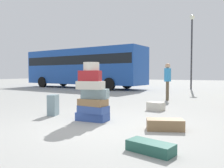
{
  "coord_description": "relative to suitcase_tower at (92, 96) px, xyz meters",
  "views": [
    {
      "loc": [
        2.48,
        -4.51,
        1.19
      ],
      "look_at": [
        -0.43,
        1.69,
        0.88
      ],
      "focal_mm": 37.08,
      "sensor_mm": 36.0,
      "label": 1
    }
  ],
  "objects": [
    {
      "name": "suitcase_teal_upright_blue",
      "position": [
        1.97,
        -1.66,
        -0.55
      ],
      "size": [
        0.77,
        0.49,
        0.16
      ],
      "primitive_type": "cube",
      "rotation": [
        0.0,
        0.0,
        -0.27
      ],
      "color": "#26594C",
      "rests_on": "ground"
    },
    {
      "name": "suitcase_brown_right_side",
      "position": [
        1.86,
        -0.18,
        -0.51
      ],
      "size": [
        0.84,
        0.6,
        0.23
      ],
      "primitive_type": "cube",
      "rotation": [
        0.0,
        0.0,
        0.34
      ],
      "color": "olive",
      "rests_on": "ground"
    },
    {
      "name": "suitcase_cream_left_side",
      "position": [
        1.02,
        2.32,
        -0.49
      ],
      "size": [
        0.56,
        0.46,
        0.27
      ],
      "primitive_type": "cube",
      "rotation": [
        0.0,
        0.0,
        -0.17
      ],
      "color": "beige",
      "rests_on": "ground"
    },
    {
      "name": "lamp_post",
      "position": [
        0.89,
        13.3,
        3.06
      ],
      "size": [
        0.36,
        0.36,
        5.57
      ],
      "color": "#333338",
      "rests_on": "ground"
    },
    {
      "name": "suitcase_tower",
      "position": [
        0.0,
        0.0,
        0.0
      ],
      "size": [
        0.83,
        0.6,
        1.47
      ],
      "color": "#334F99",
      "rests_on": "ground"
    },
    {
      "name": "suitcase_slate_behind_tower",
      "position": [
        -1.4,
        0.19,
        -0.33
      ],
      "size": [
        0.32,
        0.4,
        0.59
      ],
      "primitive_type": "cube",
      "rotation": [
        0.0,
        0.0,
        0.3
      ],
      "color": "gray",
      "rests_on": "ground"
    },
    {
      "name": "ground_plane",
      "position": [
        0.42,
        -0.5,
        -0.63
      ],
      "size": [
        80.0,
        80.0,
        0.0
      ],
      "primitive_type": "plane",
      "color": "#9E9E99"
    },
    {
      "name": "person_tourist_with_camera",
      "position": [
        0.76,
        5.35,
        0.36
      ],
      "size": [
        0.3,
        0.34,
        1.64
      ],
      "rotation": [
        0.0,
        0.0,
        -1.45
      ],
      "color": "brown",
      "rests_on": "ground"
    },
    {
      "name": "parked_bus",
      "position": [
        -7.49,
        11.33,
        1.21
      ],
      "size": [
        11.11,
        4.05,
        3.15
      ],
      "rotation": [
        0.0,
        0.0,
        -0.15
      ],
      "color": "#1E4CA5",
      "rests_on": "ground"
    }
  ]
}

